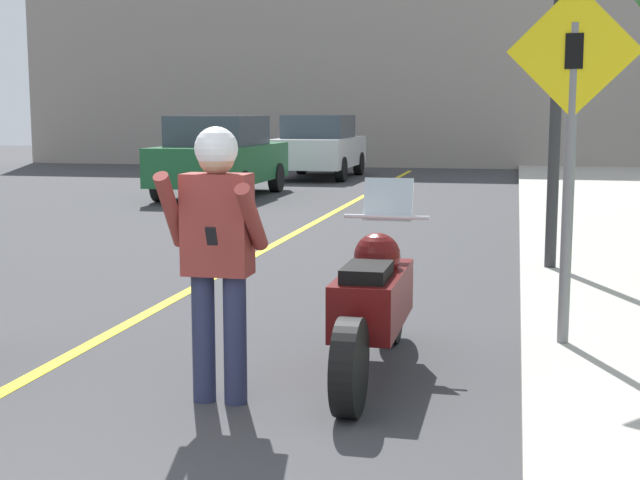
# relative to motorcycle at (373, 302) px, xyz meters

# --- Properties ---
(road_center_line) EXTENTS (0.12, 36.00, 0.01)m
(road_center_line) POSITION_rel_motorcycle_xyz_m (-2.22, 3.11, -0.49)
(road_center_line) COLOR yellow
(road_center_line) RESTS_ON ground
(building_backdrop) EXTENTS (28.00, 1.20, 7.21)m
(building_backdrop) POSITION_rel_motorcycle_xyz_m (-1.62, 23.11, 3.11)
(building_backdrop) COLOR gray
(building_backdrop) RESTS_ON ground
(motorcycle) EXTENTS (0.62, 2.29, 1.28)m
(motorcycle) POSITION_rel_motorcycle_xyz_m (0.00, 0.00, 0.00)
(motorcycle) COLOR black
(motorcycle) RESTS_ON ground
(person_biker) EXTENTS (0.59, 0.46, 1.67)m
(person_biker) POSITION_rel_motorcycle_xyz_m (-0.82, -0.80, 0.52)
(person_biker) COLOR #282D4C
(person_biker) RESTS_ON ground
(crossing_sign) EXTENTS (0.91, 0.08, 2.50)m
(crossing_sign) POSITION_rel_motorcycle_xyz_m (1.27, 0.65, 1.13)
(crossing_sign) COLOR slate
(crossing_sign) RESTS_ON sidewalk_curb
(traffic_light) EXTENTS (0.26, 0.30, 3.56)m
(traffic_light) POSITION_rel_motorcycle_xyz_m (1.29, 3.85, 2.11)
(traffic_light) COLOR #2D2D30
(traffic_light) RESTS_ON sidewalk_curb
(parked_car_green) EXTENTS (1.88, 4.20, 1.68)m
(parked_car_green) POSITION_rel_motorcycle_xyz_m (-5.11, 11.91, 0.36)
(parked_car_green) COLOR black
(parked_car_green) RESTS_ON ground
(parked_car_white) EXTENTS (1.88, 4.20, 1.68)m
(parked_car_white) POSITION_rel_motorcycle_xyz_m (-4.26, 17.64, 0.36)
(parked_car_white) COLOR black
(parked_car_white) RESTS_ON ground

